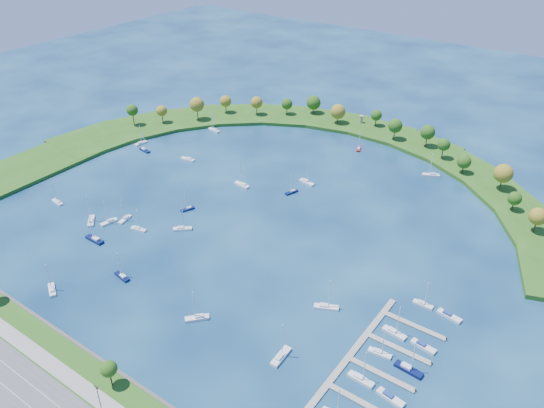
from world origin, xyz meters
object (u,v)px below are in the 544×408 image
Objects in this scene: moored_boat_15 at (242,184)px; moored_boat_1 at (281,356)px; moored_boat_11 at (188,208)px; moored_boat_3 at (214,130)px; moored_boat_4 at (197,317)px; docked_boat_11 at (449,316)px; dock_system at (359,381)px; moored_boat_9 at (326,306)px; docked_boat_5 at (390,397)px; docked_boat_4 at (361,379)px; moored_boat_17 at (95,239)px; docked_boat_10 at (423,304)px; docked_boat_9 at (423,346)px; moored_boat_0 at (141,143)px; moored_boat_19 at (109,221)px; moored_boat_8 at (125,219)px; docked_boat_8 at (394,332)px; moored_boat_10 at (292,191)px; moored_boat_14 at (359,148)px; moored_boat_7 at (188,159)px; moored_boat_20 at (145,150)px; moored_boat_2 at (138,229)px; docked_boat_7 at (409,369)px; docked_boat_6 at (380,352)px; moored_boat_12 at (182,228)px; moored_boat_13 at (52,289)px; moored_boat_6 at (91,220)px; moored_boat_18 at (57,202)px; moored_boat_5 at (431,174)px; moored_boat_16 at (122,276)px.

moored_boat_1 is at bearing 141.38° from moored_boat_15.
moored_boat_3 is at bearing -125.68° from moored_boat_11.
moored_boat_4 is 89.61m from docked_boat_11.
moored_boat_1 is (-25.29, -6.07, 0.61)m from dock_system.
docked_boat_5 is (36.06, -23.21, -0.27)m from moored_boat_9.
docked_boat_4 is 45.51m from docked_boat_11.
moored_boat_9 is 0.94× the size of moored_boat_17.
docked_boat_9 is at bearing -68.30° from docked_boat_10.
moored_boat_0 reaches higher than docked_boat_5.
moored_boat_4 is at bearing 82.72° from moored_boat_19.
moored_boat_8 is 130.79m from docked_boat_8.
moored_boat_10 is (-57.00, 62.72, -0.08)m from moored_boat_9.
moored_boat_3 is 0.96× the size of moored_boat_9.
moored_boat_14 is 139.42m from docked_boat_11.
docked_boat_5 is (160.18, -82.74, -0.24)m from moored_boat_7.
moored_boat_20 is (-43.09, 61.85, 0.00)m from moored_boat_19.
moored_boat_15 is (-81.59, 83.06, -0.03)m from moored_boat_1.
moored_boat_10 is (-22.71, 94.13, -0.06)m from moored_boat_4.
moored_boat_3 is 93.01m from moored_boat_11.
docked_boat_7 reaches higher than moored_boat_2.
docked_boat_8 is (113.56, -18.40, 0.07)m from moored_boat_11.
docked_boat_5 is at bearing -85.98° from docked_boat_7.
docked_boat_6 is 0.92× the size of docked_boat_8.
moored_boat_15 is at bearing 163.18° from docked_boat_9.
moored_boat_7 is 170.08m from docked_boat_9.
moored_boat_12 is (-21.24, -55.64, 0.05)m from moored_boat_10.
moored_boat_13 is (49.34, -150.75, -0.02)m from moored_boat_3.
moored_boat_17 is (13.29, -8.63, 0.02)m from moored_boat_6.
dock_system is 6.42× the size of docked_boat_4.
moored_boat_6 reaches higher than moored_boat_8.
moored_boat_19 is at bearing -36.30° from moored_boat_13.
moored_boat_11 is (28.42, 33.28, -0.09)m from moored_boat_6.
moored_boat_8 reaches higher than moored_boat_18.
moored_boat_5 is at bearing 109.31° from docked_boat_10.
dock_system is at bearing -79.69° from moored_boat_1.
moored_boat_15 is 85.50m from moored_boat_16.
moored_boat_12 reaches higher than moored_boat_10.
moored_boat_19 is (-21.25, -28.97, 0.04)m from moored_boat_11.
moored_boat_8 is (-11.13, 1.97, 0.01)m from moored_boat_2.
dock_system is 14.12m from docked_boat_6.
moored_boat_3 is at bearing -17.76° from moored_boat_5.
moored_boat_2 is 1.03× the size of moored_boat_14.
moored_boat_7 is 180.28m from docked_boat_5.
moored_boat_5 is 163.82m from moored_boat_19.
moored_boat_10 is 95.73m from moored_boat_20.
moored_boat_13 reaches higher than docked_boat_9.
moored_boat_20 is at bearing -151.86° from moored_boat_8.
moored_boat_3 is 110.88m from moored_boat_19.
moored_boat_15 reaches higher than moored_boat_18.
moored_boat_6 is at bearing -49.04° from moored_boat_19.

